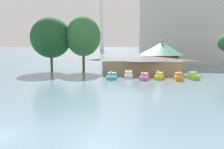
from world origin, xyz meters
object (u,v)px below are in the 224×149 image
object	(u,v)px
pedal_boat_cyan	(112,76)
boathouse	(142,64)
background_building_block	(180,30)
pedal_boat_pink	(144,77)
pedal_boat_orange	(179,77)
pedal_boat_lime	(193,76)
pedal_boat_yellow	(159,76)
green_roof_pavilion	(161,54)
pedal_boat_white	(129,75)
shoreline_tree_tall_left	(51,38)
shoreline_tree_mid	(83,36)

from	to	relation	value
pedal_boat_cyan	boathouse	xyz separation A→B (m)	(5.41, 8.76, 1.65)
pedal_boat_cyan	background_building_block	size ratio (longest dim) A/B	0.09
pedal_boat_pink	boathouse	size ratio (longest dim) A/B	0.17
pedal_boat_cyan	pedal_boat_orange	bearing A→B (deg)	90.25
background_building_block	pedal_boat_lime	bearing A→B (deg)	-94.83
pedal_boat_yellow	green_roof_pavilion	xyz separation A→B (m)	(1.64, 18.61, 3.51)
pedal_boat_pink	pedal_boat_white	bearing A→B (deg)	-116.11
shoreline_tree_tall_left	green_roof_pavilion	bearing A→B (deg)	17.24
pedal_boat_white	pedal_boat_lime	distance (m)	11.92
pedal_boat_lime	shoreline_tree_tall_left	size ratio (longest dim) A/B	0.21
pedal_boat_lime	pedal_boat_yellow	bearing A→B (deg)	-99.72
pedal_boat_cyan	green_roof_pavilion	world-z (taller)	green_roof_pavilion
boathouse	background_building_block	world-z (taller)	background_building_block
pedal_boat_white	pedal_boat_pink	size ratio (longest dim) A/B	0.81
pedal_boat_lime	background_building_block	distance (m)	44.84
pedal_boat_pink	shoreline_tree_tall_left	xyz separation A→B (m)	(-21.98, 11.32, 7.55)
pedal_boat_cyan	pedal_boat_pink	bearing A→B (deg)	91.95
shoreline_tree_mid	pedal_boat_yellow	bearing A→B (deg)	-33.17
pedal_boat_cyan	boathouse	distance (m)	10.43
boathouse	green_roof_pavilion	bearing A→B (deg)	65.81
pedal_boat_cyan	pedal_boat_yellow	distance (m)	8.72
pedal_boat_lime	boathouse	xyz separation A→B (m)	(-9.42, 7.10, 1.59)
pedal_boat_yellow	pedal_boat_orange	distance (m)	3.53
pedal_boat_lime	background_building_block	xyz separation A→B (m)	(3.66, 43.33, 10.95)
pedal_boat_pink	boathouse	distance (m)	8.79
pedal_boat_orange	boathouse	size ratio (longest dim) A/B	0.13
pedal_boat_pink	green_roof_pavilion	size ratio (longest dim) A/B	0.25
shoreline_tree_tall_left	pedal_boat_lime	bearing A→B (deg)	-17.64
pedal_boat_cyan	background_building_block	bearing A→B (deg)	158.15
pedal_boat_yellow	shoreline_tree_mid	size ratio (longest dim) A/B	0.20
pedal_boat_cyan	pedal_boat_white	bearing A→B (deg)	126.72
pedal_boat_white	background_building_block	size ratio (longest dim) A/B	0.08
pedal_boat_orange	pedal_boat_cyan	bearing A→B (deg)	-91.19
pedal_boat_orange	green_roof_pavilion	size ratio (longest dim) A/B	0.19
pedal_boat_cyan	pedal_boat_pink	distance (m)	5.95
pedal_boat_pink	green_roof_pavilion	world-z (taller)	green_roof_pavilion
pedal_boat_cyan	pedal_boat_lime	xyz separation A→B (m)	(14.84, 1.66, 0.05)
pedal_boat_yellow	boathouse	bearing A→B (deg)	-141.51
boathouse	shoreline_tree_tall_left	size ratio (longest dim) A/B	1.38
pedal_boat_white	pedal_boat_cyan	bearing A→B (deg)	-57.81
boathouse	pedal_boat_yellow	bearing A→B (deg)	-67.21
pedal_boat_cyan	pedal_boat_orange	distance (m)	12.02
pedal_boat_pink	pedal_boat_orange	world-z (taller)	pedal_boat_orange
pedal_boat_lime	shoreline_tree_mid	bearing A→B (deg)	-129.85
pedal_boat_cyan	green_roof_pavilion	bearing A→B (deg)	152.83
pedal_boat_orange	shoreline_tree_tall_left	size ratio (longest dim) A/B	0.18
pedal_boat_white	pedal_boat_pink	world-z (taller)	pedal_boat_white
pedal_boat_white	boathouse	xyz separation A→B (m)	(2.48, 6.62, 1.62)
pedal_boat_yellow	shoreline_tree_tall_left	world-z (taller)	shoreline_tree_tall_left
pedal_boat_white	pedal_boat_yellow	xyz separation A→B (m)	(5.73, -1.11, 0.00)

